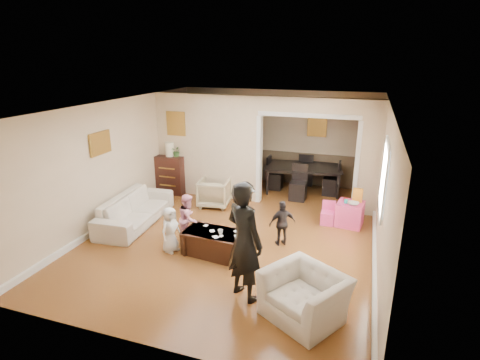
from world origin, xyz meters
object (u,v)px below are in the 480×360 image
(coffee_cup, at_px, (220,232))
(child_kneel_b, at_px, (188,218))
(dining_table, at_px, (302,179))
(armchair_front, at_px, (305,296))
(play_table, at_px, (350,214))
(dresser, at_px, (171,175))
(sofa, at_px, (135,210))
(child_kneel_a, at_px, (170,230))
(armchair_back, at_px, (214,193))
(coffee_table, at_px, (217,243))
(child_toddler, at_px, (282,223))
(adult_person, at_px, (244,241))
(table_lamp, at_px, (170,149))
(cyan_cup, at_px, (346,201))

(coffee_cup, distance_m, child_kneel_b, 0.87)
(dining_table, bearing_deg, armchair_front, -88.80)
(coffee_cup, relative_size, play_table, 0.18)
(dresser, height_order, child_kneel_b, dresser)
(armchair_front, bearing_deg, play_table, 114.20)
(sofa, xyz_separation_m, child_kneel_a, (1.33, -0.87, 0.12))
(armchair_back, height_order, coffee_table, armchair_back)
(armchair_back, xyz_separation_m, child_toddler, (1.99, -1.46, 0.12))
(armchair_back, xyz_separation_m, coffee_cup, (1.04, -2.26, 0.16))
(sofa, height_order, adult_person, adult_person)
(armchair_back, height_order, child_kneel_b, child_kneel_b)
(table_lamp, bearing_deg, child_kneel_a, -62.07)
(play_table, height_order, child_kneel_a, child_kneel_a)
(sofa, distance_m, table_lamp, 2.17)
(armchair_back, distance_m, adult_person, 3.78)
(armchair_back, bearing_deg, dining_table, -145.38)
(sofa, distance_m, armchair_front, 4.44)
(armchair_back, bearing_deg, cyan_cup, 169.16)
(coffee_cup, xyz_separation_m, cyan_cup, (2.03, 2.09, 0.06))
(play_table, bearing_deg, dining_table, 126.38)
(dresser, bearing_deg, coffee_table, -48.83)
(adult_person, distance_m, child_kneel_a, 2.00)
(table_lamp, height_order, coffee_cup, table_lamp)
(armchair_front, bearing_deg, adult_person, -160.52)
(table_lamp, distance_m, coffee_table, 3.71)
(dining_table, xyz_separation_m, child_kneel_b, (-1.61, -3.59, 0.14))
(armchair_back, distance_m, coffee_table, 2.41)
(table_lamp, relative_size, child_toddler, 0.40)
(armchair_front, distance_m, dresser, 5.74)
(coffee_cup, distance_m, dining_table, 4.03)
(child_kneel_b, relative_size, child_toddler, 1.09)
(dresser, height_order, dining_table, dresser)
(coffee_table, distance_m, cyan_cup, 2.97)
(armchair_back, xyz_separation_m, dining_table, (1.85, 1.68, 0.02))
(armchair_back, xyz_separation_m, adult_person, (1.81, -3.26, 0.59))
(dining_table, bearing_deg, sofa, -142.90)
(armchair_back, height_order, dining_table, dining_table)
(dresser, relative_size, child_kneel_b, 1.02)
(table_lamp, xyz_separation_m, coffee_table, (2.36, -2.70, -0.96))
(child_kneel_a, bearing_deg, table_lamp, 45.11)
(adult_person, bearing_deg, armchair_back, -31.39)
(dresser, height_order, child_toddler, dresser)
(sofa, height_order, play_table, sofa)
(armchair_front, height_order, coffee_cup, armchair_front)
(sofa, relative_size, coffee_cup, 22.84)
(table_lamp, distance_m, dining_table, 3.58)
(coffee_table, distance_m, dining_table, 4.00)
(sofa, xyz_separation_m, play_table, (4.41, 1.37, -0.06))
(adult_person, xyz_separation_m, child_kneel_b, (-1.57, 1.35, -0.43))
(child_toddler, bearing_deg, coffee_cup, 7.28)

